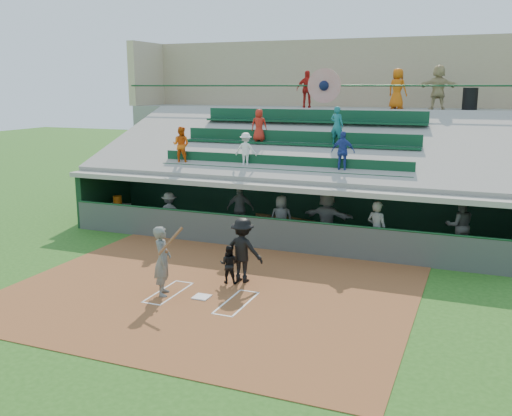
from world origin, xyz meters
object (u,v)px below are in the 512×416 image
at_px(catcher, 229,264).
at_px(trash_bin, 470,99).
at_px(home_plate, 202,297).
at_px(batter_at_plate, 163,261).
at_px(white_table, 118,214).
at_px(water_cooler, 117,200).

distance_m(catcher, trash_bin, 13.86).
bearing_deg(home_plate, batter_at_plate, -170.63).
height_order(white_table, water_cooler, water_cooler).
height_order(white_table, trash_bin, trash_bin).
height_order(home_plate, catcher, catcher).
bearing_deg(catcher, home_plate, 73.24).
height_order(batter_at_plate, white_table, batter_at_plate).
bearing_deg(catcher, water_cooler, -42.79).
bearing_deg(home_plate, white_table, 138.44).
relative_size(home_plate, catcher, 0.39).
xyz_separation_m(batter_at_plate, white_table, (-6.02, 6.46, -0.56)).
xyz_separation_m(catcher, water_cooler, (-7.33, 5.00, 0.40)).
distance_m(home_plate, trash_bin, 15.27).
xyz_separation_m(batter_at_plate, trash_bin, (7.10, 13.27, 4.08)).
bearing_deg(white_table, batter_at_plate, -54.49).
distance_m(white_table, water_cooler, 0.56).
relative_size(batter_at_plate, white_table, 2.24).
bearing_deg(batter_at_plate, water_cooler, 132.92).
relative_size(catcher, trash_bin, 1.21).
relative_size(home_plate, white_table, 0.49).
bearing_deg(trash_bin, white_table, -152.59).
bearing_deg(batter_at_plate, catcher, 50.30).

